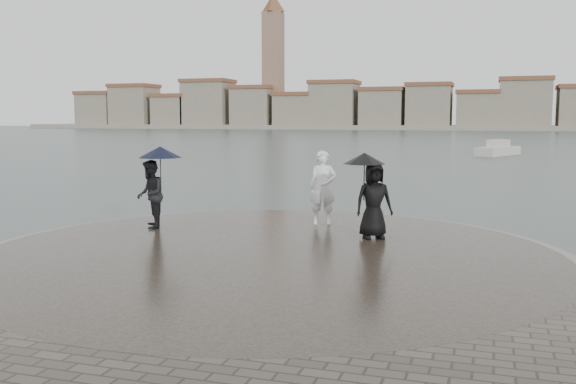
% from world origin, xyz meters
% --- Properties ---
extents(ground, '(400.00, 400.00, 0.00)m').
position_xyz_m(ground, '(0.00, 0.00, 0.00)').
color(ground, '#2B3835').
rests_on(ground, ground).
extents(kerb_ring, '(12.50, 12.50, 0.32)m').
position_xyz_m(kerb_ring, '(0.00, 3.50, 0.16)').
color(kerb_ring, gray).
rests_on(kerb_ring, ground).
extents(quay_tip, '(11.90, 11.90, 0.36)m').
position_xyz_m(quay_tip, '(0.00, 3.50, 0.18)').
color(quay_tip, '#2D261E').
rests_on(quay_tip, ground).
extents(statue, '(0.79, 0.62, 1.90)m').
position_xyz_m(statue, '(0.19, 7.15, 1.31)').
color(statue, white).
rests_on(statue, quay_tip).
extents(visitor_left, '(1.27, 1.16, 2.04)m').
position_xyz_m(visitor_left, '(-3.68, 5.26, 1.49)').
color(visitor_left, black).
rests_on(visitor_left, quay_tip).
extents(visitor_right, '(1.24, 1.03, 1.95)m').
position_xyz_m(visitor_right, '(1.74, 5.62, 1.45)').
color(visitor_right, black).
rests_on(visitor_right, quay_tip).
extents(far_skyline, '(260.00, 20.00, 37.00)m').
position_xyz_m(far_skyline, '(-6.29, 160.71, 5.61)').
color(far_skyline, gray).
rests_on(far_skyline, ground).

